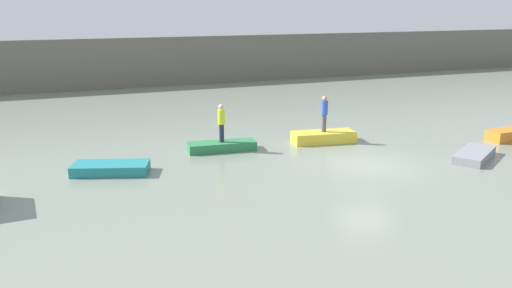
% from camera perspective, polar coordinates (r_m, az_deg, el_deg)
% --- Properties ---
extents(ground_plane, '(120.00, 120.00, 0.00)m').
position_cam_1_polar(ground_plane, '(21.91, 12.11, -2.30)').
color(ground_plane, gray).
extents(embankment_wall, '(80.00, 1.20, 3.89)m').
position_cam_1_polar(embankment_wall, '(43.88, -5.80, 9.16)').
color(embankment_wall, '#666056').
rests_on(embankment_wall, ground_plane).
extents(rowboat_teal, '(3.15, 2.11, 0.41)m').
position_cam_1_polar(rowboat_teal, '(21.15, -15.61, -2.58)').
color(rowboat_teal, teal).
rests_on(rowboat_teal, ground_plane).
extents(rowboat_green, '(3.13, 1.25, 0.41)m').
position_cam_1_polar(rowboat_green, '(23.55, -3.76, -0.25)').
color(rowboat_green, '#2D7F47').
rests_on(rowboat_green, ground_plane).
extents(rowboat_yellow, '(3.11, 1.55, 0.52)m').
position_cam_1_polar(rowboat_yellow, '(25.14, 7.40, 0.77)').
color(rowboat_yellow, gold).
rests_on(rowboat_yellow, ground_plane).
extents(rowboat_grey, '(2.98, 2.49, 0.35)m').
position_cam_1_polar(rowboat_grey, '(24.13, 22.78, -1.12)').
color(rowboat_grey, gray).
rests_on(rowboat_grey, ground_plane).
extents(person_blue_shirt, '(0.32, 0.32, 1.73)m').
position_cam_1_polar(person_blue_shirt, '(24.86, 7.49, 3.52)').
color(person_blue_shirt, '#4C4C56').
rests_on(person_blue_shirt, rowboat_yellow).
extents(person_hiviz_shirt, '(0.32, 0.32, 1.72)m').
position_cam_1_polar(person_hiviz_shirt, '(23.27, -3.81, 2.54)').
color(person_hiviz_shirt, '#232838').
rests_on(person_hiviz_shirt, rowboat_green).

